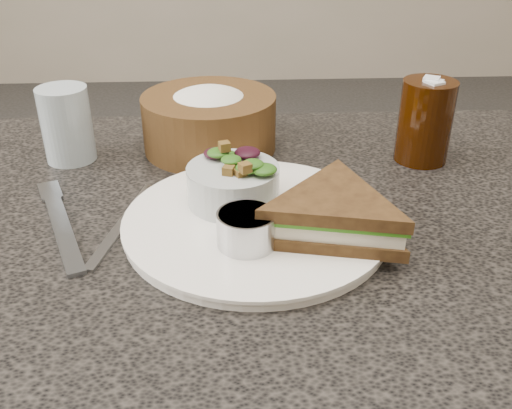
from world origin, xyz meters
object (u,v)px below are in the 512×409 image
(dinner_plate, at_px, (256,223))
(cola_glass, at_px, (426,117))
(water_glass, at_px, (67,124))
(dressing_ramekin, at_px, (247,229))
(bread_basket, at_px, (209,113))
(salad_bowl, at_px, (233,178))
(sandwich, at_px, (334,215))

(dinner_plate, bearing_deg, cola_glass, 35.67)
(water_glass, bearing_deg, dinner_plate, -38.24)
(dinner_plate, distance_m, dressing_ramekin, 0.06)
(dressing_ramekin, bearing_deg, bread_basket, 98.90)
(salad_bowl, bearing_deg, sandwich, -35.95)
(cola_glass, bearing_deg, dinner_plate, -144.33)
(bread_basket, bearing_deg, sandwich, -62.84)
(salad_bowl, distance_m, cola_glass, 0.30)
(salad_bowl, xyz_separation_m, dressing_ramekin, (0.01, -0.09, -0.01))
(salad_bowl, relative_size, water_glass, 1.04)
(salad_bowl, height_order, bread_basket, bread_basket)
(sandwich, relative_size, dressing_ramekin, 2.86)
(salad_bowl, bearing_deg, dinner_plate, -56.93)
(water_glass, bearing_deg, salad_bowl, -35.25)
(sandwich, relative_size, water_glass, 1.71)
(sandwich, xyz_separation_m, salad_bowl, (-0.11, 0.08, 0.01))
(cola_glass, bearing_deg, dressing_ramekin, -138.13)
(bread_basket, bearing_deg, salad_bowl, -80.55)
(sandwich, height_order, dressing_ramekin, sandwich)
(salad_bowl, bearing_deg, bread_basket, 99.45)
(bread_basket, bearing_deg, cola_glass, -10.51)
(dinner_plate, xyz_separation_m, dressing_ramekin, (-0.01, -0.05, 0.03))
(dinner_plate, distance_m, bread_basket, 0.24)
(dinner_plate, bearing_deg, salad_bowl, 123.07)
(dressing_ramekin, height_order, water_glass, water_glass)
(sandwich, relative_size, salad_bowl, 1.65)
(bread_basket, height_order, water_glass, bread_basket)
(cola_glass, height_order, water_glass, cola_glass)
(dinner_plate, relative_size, bread_basket, 1.54)
(salad_bowl, relative_size, cola_glass, 0.86)
(sandwich, relative_size, cola_glass, 1.42)
(sandwich, xyz_separation_m, water_glass, (-0.33, 0.24, 0.02))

